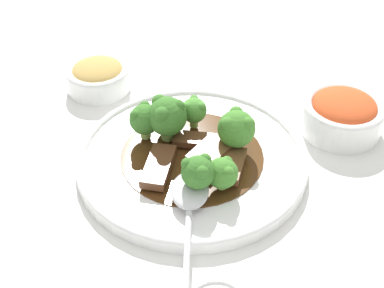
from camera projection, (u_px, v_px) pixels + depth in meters
ground_plane at (192, 164)px, 0.68m from camera, size 4.00×4.00×0.00m
main_plate at (192, 158)px, 0.68m from camera, size 0.29×0.29×0.02m
beef_strip_0 at (197, 140)px, 0.68m from camera, size 0.06×0.06×0.01m
beef_strip_1 at (232, 165)px, 0.65m from camera, size 0.06×0.06×0.01m
beef_strip_2 at (159, 166)px, 0.64m from camera, size 0.07×0.07×0.01m
beef_strip_3 at (209, 154)px, 0.66m from camera, size 0.06×0.05×0.01m
broccoli_floret_0 at (194, 110)px, 0.70m from camera, size 0.03×0.03×0.04m
broccoli_floret_1 at (167, 116)px, 0.67m from camera, size 0.05×0.05×0.06m
broccoli_floret_2 at (198, 172)px, 0.60m from camera, size 0.04×0.04×0.05m
broccoli_floret_3 at (236, 128)px, 0.66m from camera, size 0.05×0.05×0.05m
broccoli_floret_4 at (168, 110)px, 0.70m from camera, size 0.03×0.03×0.04m
broccoli_floret_5 at (220, 173)px, 0.61m from camera, size 0.04×0.04×0.04m
broccoli_floret_6 at (145, 119)px, 0.68m from camera, size 0.04×0.04×0.05m
serving_spoon at (189, 204)px, 0.59m from camera, size 0.15×0.21×0.01m
side_bowl_kimchi at (343, 114)px, 0.72m from camera, size 0.11×0.11×0.05m
side_bowl_appetizer at (98, 76)px, 0.80m from camera, size 0.10×0.10×0.04m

